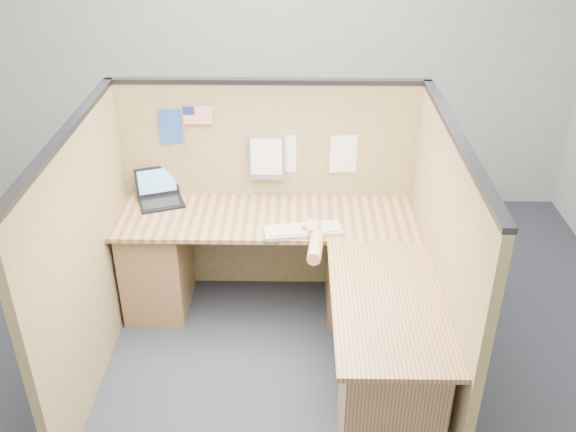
{
  "coord_description": "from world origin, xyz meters",
  "views": [
    {
      "loc": [
        0.19,
        -2.89,
        2.77
      ],
      "look_at": [
        0.14,
        0.5,
        0.83
      ],
      "focal_mm": 40.0,
      "sensor_mm": 36.0,
      "label": 1
    }
  ],
  "objects_px": {
    "laptop": "(162,193)",
    "mouse": "(312,229)",
    "l_desk": "(295,295)",
    "keyboard": "(303,230)"
  },
  "relations": [
    {
      "from": "l_desk",
      "to": "keyboard",
      "type": "xyz_separation_m",
      "value": [
        0.05,
        0.19,
        0.35
      ]
    },
    {
      "from": "laptop",
      "to": "keyboard",
      "type": "distance_m",
      "value": 1.02
    },
    {
      "from": "laptop",
      "to": "mouse",
      "type": "relative_size",
      "value": 2.97
    },
    {
      "from": "mouse",
      "to": "laptop",
      "type": "bearing_deg",
      "value": 158.03
    },
    {
      "from": "keyboard",
      "to": "mouse",
      "type": "bearing_deg",
      "value": -10.0
    },
    {
      "from": "l_desk",
      "to": "mouse",
      "type": "relative_size",
      "value": 16.19
    },
    {
      "from": "laptop",
      "to": "mouse",
      "type": "height_order",
      "value": "laptop"
    },
    {
      "from": "l_desk",
      "to": "keyboard",
      "type": "distance_m",
      "value": 0.4
    },
    {
      "from": "l_desk",
      "to": "mouse",
      "type": "height_order",
      "value": "mouse"
    },
    {
      "from": "l_desk",
      "to": "mouse",
      "type": "xyz_separation_m",
      "value": [
        0.1,
        0.19,
        0.36
      ]
    }
  ]
}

